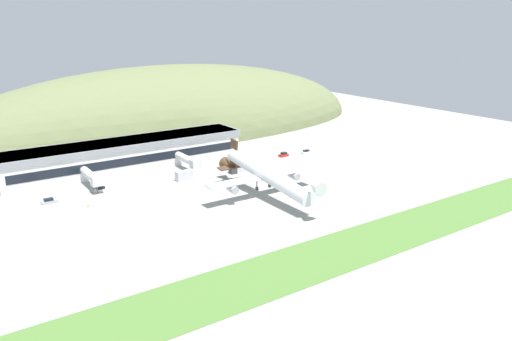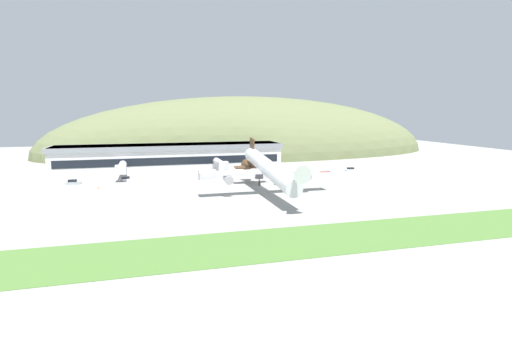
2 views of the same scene
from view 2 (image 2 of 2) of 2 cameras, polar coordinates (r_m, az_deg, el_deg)
The scene contains 14 objects.
ground_plane at distance 106.17m, azimuth -2.66°, elevation -3.76°, with size 358.72×358.72×0.00m, color gray.
grass_strip_foreground at distance 70.55m, azimuth 4.43°, elevation -10.16°, with size 322.85×16.58×0.08m, color #4C7533.
hill_backdrop at distance 215.04m, azimuth -1.58°, elevation 2.52°, with size 209.38×85.93×60.09m, color #667047.
terminal_building at distance 154.67m, azimuth -12.05°, elevation 2.08°, with size 84.45×15.80×10.02m.
jetway_0 at distance 139.30m, azimuth -18.64°, elevation 0.42°, with size 3.38×14.97×5.43m.
jetway_1 at distance 141.33m, azimuth -5.12°, elevation 0.95°, with size 3.38×15.01×5.43m.
cargo_airplane at distance 107.56m, azimuth 1.76°, elevation 0.21°, with size 36.74×47.89×12.01m.
service_car_0 at distance 135.76m, azimuth -24.66°, elevation -1.56°, with size 4.56×1.92×1.50m.
service_car_1 at distance 154.64m, azimuth 13.40°, elevation 0.13°, with size 4.49×1.77×1.41m.
service_car_2 at distance 151.19m, azimuth 9.77°, elevation 0.09°, with size 3.78×2.01×1.63m.
service_car_3 at distance 136.18m, azimuth -18.03°, elevation -1.18°, with size 4.33×2.00×1.41m.
fuel_truck at distance 134.58m, azimuth 1.48°, elevation -0.49°, with size 7.15×2.77×3.05m.
box_truck at distance 132.99m, azimuth -6.48°, elevation -0.63°, with size 8.55×2.75×3.22m.
traffic_cone_0 at distance 125.89m, azimuth -21.57°, elevation -2.28°, with size 0.52×0.52×0.58m.
Camera 2 is at (-23.01, -101.14, 22.66)m, focal length 28.00 mm.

